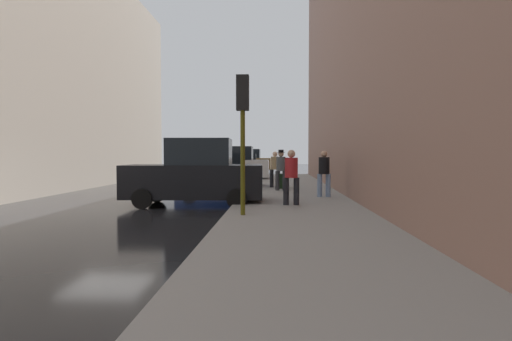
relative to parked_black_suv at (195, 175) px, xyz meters
name	(u,v)px	position (x,y,z in m)	size (l,w,h in m)	color
ground_plane	(107,208)	(-2.65, -0.94, -1.03)	(120.00, 120.00, 0.00)	black
sidewalk	(296,207)	(3.35, -0.94, -0.96)	(4.00, 40.00, 0.15)	gray
parked_black_suv	(195,175)	(0.00, 0.00, 0.00)	(4.67, 2.20, 2.25)	black
parked_blue_sedan	(221,172)	(0.00, 6.33, -0.18)	(4.26, 2.18, 1.79)	navy
parked_white_van	(234,165)	(0.00, 12.78, 0.00)	(4.63, 2.12, 2.25)	silver
parked_dark_green_sedan	(243,165)	(0.00, 19.50, -0.18)	(4.25, 2.14, 1.79)	#193828
parked_bronze_suv	(248,162)	(0.00, 25.73, 0.00)	(4.65, 2.16, 2.25)	brown
fire_hydrant	(255,182)	(1.80, 4.56, -0.54)	(0.42, 0.22, 0.70)	red
traffic_light	(243,114)	(1.85, -3.04, 1.73)	(0.32, 0.32, 3.60)	#514C0F
pedestrian_in_tan_coat	(275,167)	(2.68, 5.84, 0.07)	(0.52, 0.46, 1.71)	black
pedestrian_in_red_jacket	(291,174)	(3.19, -0.94, 0.07)	(0.50, 0.40, 1.71)	black
pedestrian_in_jeans	(324,171)	(4.50, 1.51, 0.07)	(0.52, 0.44, 1.71)	#728CB2
pedestrian_with_beanie	(281,168)	(2.94, 4.09, 0.10)	(0.53, 0.48, 1.78)	#333338
rolling_suitcase	(284,181)	(3.08, 5.14, -0.54)	(0.44, 0.61, 1.04)	black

